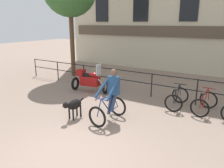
% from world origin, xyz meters
% --- Properties ---
extents(ground_plane, '(60.00, 60.00, 0.00)m').
position_xyz_m(ground_plane, '(0.00, 0.00, 0.00)').
color(ground_plane, gray).
extents(canal_railing, '(15.05, 0.05, 1.05)m').
position_xyz_m(canal_railing, '(-0.00, 5.20, 0.71)').
color(canal_railing, black).
rests_on(canal_railing, ground_plane).
extents(cyclist_with_bike, '(0.77, 1.22, 1.70)m').
position_xyz_m(cyclist_with_bike, '(-0.26, 2.26, 0.76)').
color(cyclist_with_bike, black).
rests_on(cyclist_with_bike, ground_plane).
extents(dog, '(0.32, 0.97, 0.68)m').
position_xyz_m(dog, '(-1.36, 1.68, 0.48)').
color(dog, black).
rests_on(dog, ground_plane).
extents(parked_motorcycle, '(1.80, 0.87, 1.35)m').
position_xyz_m(parked_motorcycle, '(-2.73, 4.36, 0.56)').
color(parked_motorcycle, black).
rests_on(parked_motorcycle, ground_plane).
extents(parked_bicycle_near_lamp, '(0.70, 1.13, 0.86)m').
position_xyz_m(parked_bicycle_near_lamp, '(1.30, 4.54, 0.36)').
color(parked_bicycle_near_lamp, black).
rests_on(parked_bicycle_near_lamp, ground_plane).
extents(parked_bicycle_mid_left, '(0.78, 1.18, 0.86)m').
position_xyz_m(parked_bicycle_mid_left, '(2.28, 4.54, 0.36)').
color(parked_bicycle_mid_left, black).
rests_on(parked_bicycle_mid_left, ground_plane).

